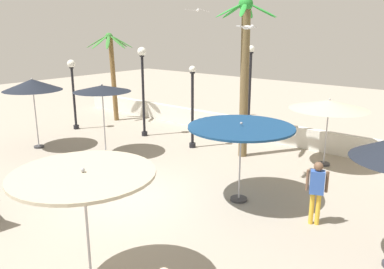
{
  "coord_description": "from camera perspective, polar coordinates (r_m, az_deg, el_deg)",
  "views": [
    {
      "loc": [
        8.49,
        -7.44,
        5.05
      ],
      "look_at": [
        0.0,
        2.87,
        1.4
      ],
      "focal_mm": 36.6,
      "sensor_mm": 36.0,
      "label": 1
    }
  ],
  "objects": [
    {
      "name": "guest_0",
      "position": [
        10.74,
        17.71,
        -7.27
      ],
      "size": [
        0.52,
        0.36,
        1.74
      ],
      "color": "gold",
      "rests_on": "ground_plane"
    },
    {
      "name": "patio_umbrella_2",
      "position": [
        15.19,
        19.34,
        4.07
      ],
      "size": [
        2.87,
        2.87,
        2.56
      ],
      "color": "#333338",
      "rests_on": "ground_plane"
    },
    {
      "name": "lamp_post_1",
      "position": [
        17.74,
        8.4,
        6.47
      ],
      "size": [
        0.31,
        0.31,
        4.32
      ],
      "color": "black",
      "rests_on": "ground_plane"
    },
    {
      "name": "seagull_1",
      "position": [
        21.9,
        0.83,
        17.65
      ],
      "size": [
        0.92,
        1.13,
        0.18
      ],
      "color": "white"
    },
    {
      "name": "palm_tree_0",
      "position": [
        22.21,
        -11.62,
        10.04
      ],
      "size": [
        2.58,
        2.59,
        4.8
      ],
      "color": "brown",
      "rests_on": "ground_plane"
    },
    {
      "name": "seagull_0",
      "position": [
        12.5,
        8.11,
        15.25
      ],
      "size": [
        0.38,
        1.18,
        0.14
      ],
      "color": "white"
    },
    {
      "name": "boundary_wall",
      "position": [
        18.38,
        10.63,
        0.52
      ],
      "size": [
        25.2,
        0.3,
        0.9
      ],
      "primitive_type": "cube",
      "color": "silver",
      "rests_on": "ground_plane"
    },
    {
      "name": "lamp_post_3",
      "position": [
        18.55,
        -7.19,
        8.03
      ],
      "size": [
        0.41,
        0.41,
        4.2
      ],
      "color": "black",
      "rests_on": "ground_plane"
    },
    {
      "name": "patio_umbrella_4",
      "position": [
        7.46,
        -15.54,
        -6.33
      ],
      "size": [
        2.66,
        2.66,
        2.6
      ],
      "color": "#333338",
      "rests_on": "ground_plane"
    },
    {
      "name": "patio_umbrella_5",
      "position": [
        11.36,
        7.16,
        0.63
      ],
      "size": [
        3.09,
        3.09,
        2.44
      ],
      "color": "#333338",
      "rests_on": "ground_plane"
    },
    {
      "name": "patio_umbrella_3",
      "position": [
        17.79,
        -22.24,
        6.68
      ],
      "size": [
        2.43,
        2.43,
        3.03
      ],
      "color": "#333338",
      "rests_on": "ground_plane"
    },
    {
      "name": "palm_tree_1",
      "position": [
        15.4,
        7.7,
        10.23
      ],
      "size": [
        2.44,
        2.34,
        6.17
      ],
      "color": "brown",
      "rests_on": "ground_plane"
    },
    {
      "name": "ground_plane",
      "position": [
        12.37,
        -8.6,
        -9.0
      ],
      "size": [
        56.0,
        56.0,
        0.0
      ],
      "primitive_type": "plane",
      "color": "#9E9384"
    },
    {
      "name": "patio_umbrella_1",
      "position": [
        15.94,
        -12.97,
        6.37
      ],
      "size": [
        2.28,
        2.28,
        2.93
      ],
      "color": "#333338",
      "rests_on": "ground_plane"
    },
    {
      "name": "lamp_post_2",
      "position": [
        20.66,
        -16.97,
        6.97
      ],
      "size": [
        0.4,
        0.4,
        3.53
      ],
      "color": "black",
      "rests_on": "ground_plane"
    },
    {
      "name": "lamp_post_0",
      "position": [
        16.66,
        0.06,
        4.28
      ],
      "size": [
        0.28,
        0.28,
        3.53
      ],
      "color": "black",
      "rests_on": "ground_plane"
    }
  ]
}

